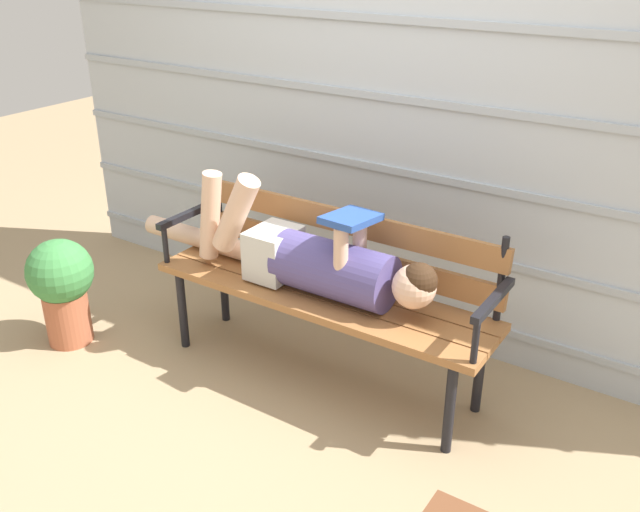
{
  "coord_description": "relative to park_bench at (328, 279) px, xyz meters",
  "views": [
    {
      "loc": [
        1.55,
        -2.26,
        1.98
      ],
      "look_at": [
        0.0,
        0.09,
        0.65
      ],
      "focal_mm": 38.83,
      "sensor_mm": 36.0,
      "label": 1
    }
  ],
  "objects": [
    {
      "name": "ground_plane",
      "position": [
        0.0,
        -0.16,
        -0.51
      ],
      "size": [
        12.0,
        12.0,
        0.0
      ],
      "primitive_type": "plane",
      "color": "tan"
    },
    {
      "name": "house_siding",
      "position": [
        0.0,
        0.57,
        0.57
      ],
      "size": [
        4.36,
        0.08,
        2.15
      ],
      "color": "#B2BCC6",
      "rests_on": "ground"
    },
    {
      "name": "park_bench",
      "position": [
        0.0,
        0.0,
        0.0
      ],
      "size": [
        1.68,
        0.43,
        0.85
      ],
      "color": "#9E6638",
      "rests_on": "ground"
    },
    {
      "name": "reclining_person",
      "position": [
        -0.06,
        -0.07,
        0.12
      ],
      "size": [
        1.72,
        0.26,
        0.52
      ],
      "color": "#514784"
    },
    {
      "name": "potted_plant",
      "position": [
        -1.28,
        -0.52,
        -0.17
      ],
      "size": [
        0.34,
        0.34,
        0.58
      ],
      "color": "#AD5B3D",
      "rests_on": "ground"
    }
  ]
}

